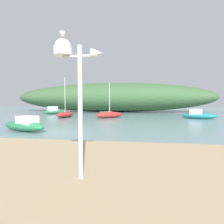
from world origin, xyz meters
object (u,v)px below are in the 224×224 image
at_px(seagull_on_radar, 62,33).
at_px(sailboat_by_sandbar, 65,114).
at_px(sailboat_mid_channel, 110,115).
at_px(motorboat_west_reach, 54,111).
at_px(motorboat_outer_mooring, 199,115).
at_px(mast_structure, 71,66).
at_px(motorboat_centre_water, 24,125).

relative_size(seagull_on_radar, sailboat_by_sandbar, 0.05).
bearing_deg(sailboat_mid_channel, motorboat_west_reach, 150.53).
bearing_deg(sailboat_by_sandbar, motorboat_outer_mooring, 0.61).
relative_size(seagull_on_radar, sailboat_mid_channel, 0.06).
xyz_separation_m(seagull_on_radar, motorboat_outer_mooring, (9.13, 19.93, -3.38)).
distance_m(sailboat_by_sandbar, motorboat_outer_mooring, 17.14).
relative_size(mast_structure, motorboat_centre_water, 0.85).
bearing_deg(sailboat_mid_channel, seagull_on_radar, -84.34).
relative_size(motorboat_west_reach, sailboat_by_sandbar, 0.78).
distance_m(sailboat_mid_channel, motorboat_centre_water, 12.69).
height_order(sailboat_mid_channel, motorboat_centre_water, sailboat_mid_channel).
relative_size(motorboat_centre_water, motorboat_west_reach, 0.99).
bearing_deg(seagull_on_radar, motorboat_west_reach, 115.69).
bearing_deg(motorboat_west_reach, sailboat_mid_channel, -29.47).
bearing_deg(mast_structure, motorboat_west_reach, 116.06).
relative_size(seagull_on_radar, motorboat_west_reach, 0.07).
bearing_deg(seagull_on_radar, sailboat_by_sandbar, 112.08).
xyz_separation_m(seagull_on_radar, motorboat_west_reach, (-12.40, 25.78, -3.36)).
xyz_separation_m(seagull_on_radar, motorboat_centre_water, (-6.31, 7.96, -3.39)).
height_order(mast_structure, seagull_on_radar, seagull_on_radar).
distance_m(sailboat_mid_channel, motorboat_west_reach, 11.98).
relative_size(mast_structure, seagull_on_radar, 12.30).
xyz_separation_m(sailboat_mid_channel, motorboat_outer_mooring, (11.10, 0.04, 0.06)).
relative_size(sailboat_mid_channel, sailboat_by_sandbar, 0.85).
relative_size(sailboat_by_sandbar, motorboat_outer_mooring, 1.27).
bearing_deg(sailboat_by_sandbar, seagull_on_radar, -67.92).
distance_m(mast_structure, seagull_on_radar, 0.84).
bearing_deg(motorboat_outer_mooring, motorboat_west_reach, 164.79).
bearing_deg(seagull_on_radar, mast_structure, -3.36).
bearing_deg(motorboat_outer_mooring, sailboat_by_sandbar, -179.39).
bearing_deg(mast_structure, sailboat_mid_channel, 96.26).
height_order(motorboat_west_reach, sailboat_by_sandbar, sailboat_by_sandbar).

